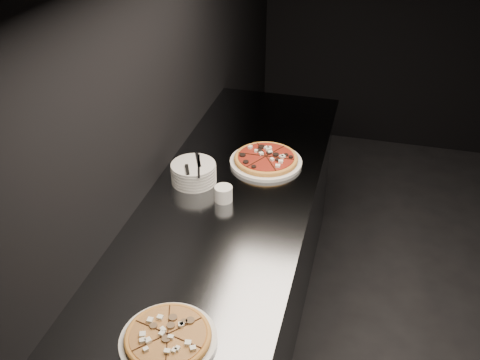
% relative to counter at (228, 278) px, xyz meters
% --- Properties ---
extents(wall_left, '(0.02, 5.00, 2.80)m').
position_rel_counter_xyz_m(wall_left, '(-0.37, 0.00, 0.94)').
color(wall_left, black).
rests_on(wall_left, floor).
extents(counter, '(0.74, 2.44, 0.92)m').
position_rel_counter_xyz_m(counter, '(0.00, 0.00, 0.00)').
color(counter, '#595C60').
rests_on(counter, floor).
extents(pizza_mushroom, '(0.33, 0.33, 0.04)m').
position_rel_counter_xyz_m(pizza_mushroom, '(0.03, -0.80, 0.48)').
color(pizza_mushroom, silver).
rests_on(pizza_mushroom, counter).
extents(pizza_tomato, '(0.36, 0.36, 0.04)m').
position_rel_counter_xyz_m(pizza_tomato, '(0.10, 0.37, 0.48)').
color(pizza_tomato, silver).
rests_on(pizza_tomato, counter).
extents(plate_stack, '(0.21, 0.21, 0.09)m').
position_rel_counter_xyz_m(plate_stack, '(-0.20, 0.12, 0.51)').
color(plate_stack, silver).
rests_on(plate_stack, counter).
extents(cutlery, '(0.08, 0.22, 0.01)m').
position_rel_counter_xyz_m(cutlery, '(-0.19, 0.11, 0.56)').
color(cutlery, '#BBBDC2').
rests_on(cutlery, plate_stack).
extents(ramekin, '(0.08, 0.08, 0.07)m').
position_rel_counter_xyz_m(ramekin, '(-0.02, 0.01, 0.50)').
color(ramekin, silver).
rests_on(ramekin, counter).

